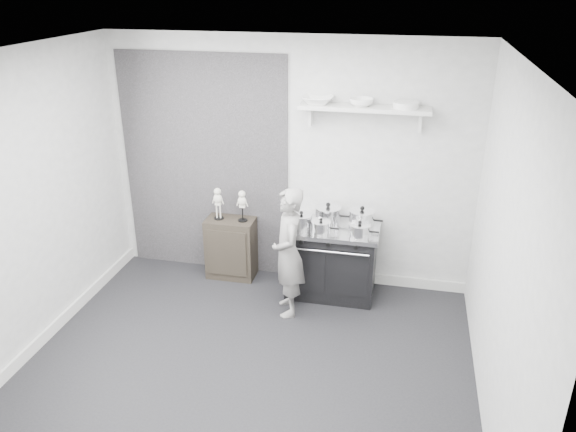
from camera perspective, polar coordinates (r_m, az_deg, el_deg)
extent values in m
plane|color=black|center=(5.19, -4.43, -15.30)|extent=(4.00, 4.00, 0.00)
cube|color=#AEAEAC|center=(6.09, -0.01, 5.36)|extent=(4.00, 0.02, 2.70)
cube|color=#AEAEAC|center=(3.06, -15.20, -15.78)|extent=(4.00, 0.02, 2.70)
cube|color=#AEAEAC|center=(5.38, -25.77, 0.42)|extent=(0.02, 3.60, 2.70)
cube|color=#AEAEAC|center=(4.36, 21.10, -3.97)|extent=(0.02, 3.60, 2.70)
cube|color=silver|center=(4.09, -5.64, 15.71)|extent=(4.00, 3.60, 0.02)
cube|color=black|center=(6.37, -8.43, 4.99)|extent=(1.90, 0.02, 2.50)
cube|color=silver|center=(6.48, 8.68, -6.27)|extent=(2.00, 0.03, 0.12)
cube|color=silver|center=(5.95, -23.42, -11.10)|extent=(0.03, 3.60, 0.12)
cube|color=silver|center=(5.68, 7.76, 10.81)|extent=(1.30, 0.26, 0.04)
cube|color=silver|center=(5.84, 2.30, 10.15)|extent=(0.03, 0.12, 0.20)
cube|color=silver|center=(5.76, 13.28, 9.35)|extent=(0.03, 0.12, 0.20)
cube|color=black|center=(6.10, 4.43, -4.70)|extent=(0.93, 0.56, 0.74)
cube|color=silver|center=(5.92, 4.55, -1.33)|extent=(0.99, 0.59, 0.05)
cube|color=black|center=(5.88, 1.88, -5.58)|extent=(0.39, 0.02, 0.48)
cube|color=black|center=(5.83, 6.22, -6.01)|extent=(0.39, 0.02, 0.48)
cylinder|color=silver|center=(5.70, 4.07, -3.65)|extent=(0.84, 0.02, 0.02)
cylinder|color=black|center=(5.72, 1.35, -2.66)|extent=(0.04, 0.03, 0.04)
cylinder|color=black|center=(5.68, 4.11, -2.92)|extent=(0.04, 0.03, 0.04)
cylinder|color=black|center=(5.65, 6.91, -3.18)|extent=(0.04, 0.03, 0.04)
cube|color=black|center=(6.46, -5.79, -3.24)|extent=(0.54, 0.32, 0.71)
imported|color=gray|center=(5.61, 0.03, -3.74)|extent=(0.47, 0.57, 1.36)
cylinder|color=silver|center=(5.83, 1.36, -0.64)|extent=(0.22, 0.22, 0.15)
cylinder|color=silver|center=(5.80, 1.36, 0.08)|extent=(0.22, 0.22, 0.01)
sphere|color=black|center=(5.79, 1.37, 0.33)|extent=(0.04, 0.04, 0.04)
cylinder|color=black|center=(5.80, 2.80, -0.77)|extent=(0.10, 0.02, 0.02)
cylinder|color=silver|center=(6.01, 4.07, 0.12)|extent=(0.28, 0.28, 0.15)
cylinder|color=silver|center=(5.98, 4.10, 0.85)|extent=(0.29, 0.29, 0.01)
sphere|color=black|center=(5.97, 4.10, 1.14)|extent=(0.05, 0.05, 0.05)
cylinder|color=black|center=(5.99, 5.76, -0.03)|extent=(0.10, 0.02, 0.02)
cylinder|color=silver|center=(5.92, 7.50, -0.33)|extent=(0.26, 0.26, 0.17)
cylinder|color=silver|center=(5.88, 7.54, 0.50)|extent=(0.27, 0.27, 0.01)
sphere|color=black|center=(5.87, 7.56, 0.78)|extent=(0.05, 0.05, 0.05)
cylinder|color=black|center=(5.91, 9.15, -0.47)|extent=(0.10, 0.02, 0.02)
cylinder|color=silver|center=(5.72, 7.27, -1.49)|extent=(0.22, 0.22, 0.12)
cylinder|color=silver|center=(5.69, 7.30, -0.88)|extent=(0.22, 0.22, 0.01)
sphere|color=black|center=(5.68, 7.32, -0.64)|extent=(0.04, 0.04, 0.04)
cylinder|color=black|center=(5.71, 8.75, -1.62)|extent=(0.10, 0.02, 0.02)
cylinder|color=silver|center=(5.76, 3.35, -1.16)|extent=(0.20, 0.20, 0.11)
cylinder|color=silver|center=(5.74, 3.36, -0.59)|extent=(0.20, 0.20, 0.01)
sphere|color=black|center=(5.73, 3.37, -0.36)|extent=(0.04, 0.04, 0.04)
cylinder|color=black|center=(5.75, 4.72, -1.29)|extent=(0.10, 0.02, 0.02)
imported|color=white|center=(5.72, 3.03, 11.69)|extent=(0.32, 0.32, 0.08)
imported|color=white|center=(5.67, 7.47, 11.40)|extent=(0.24, 0.24, 0.07)
cylinder|color=white|center=(5.65, 11.88, 10.99)|extent=(0.25, 0.25, 0.06)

